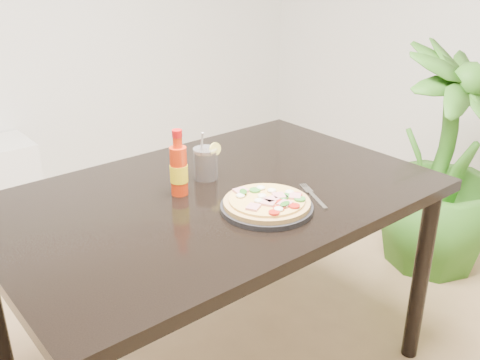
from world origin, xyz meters
TOP-DOWN VIEW (x-y plane):
  - dining_table at (-0.05, 0.37)m, footprint 1.40×0.90m
  - plate at (-0.01, 0.17)m, footprint 0.28×0.28m
  - pizza at (-0.01, 0.17)m, footprint 0.26×0.26m
  - hot_sauce_bottle at (-0.15, 0.43)m, footprint 0.06×0.06m
  - cola_cup at (-0.01, 0.48)m, footprint 0.09×0.08m
  - fork at (0.17, 0.15)m, footprint 0.09×0.18m
  - houseplant at (1.26, 0.33)m, footprint 0.68×0.68m
  - plant_pot at (1.26, 0.33)m, footprint 0.28×0.28m

SIDE VIEW (x-z plane):
  - plant_pot at x=1.26m, z-range 0.00..0.22m
  - houseplant at x=1.26m, z-range 0.00..1.08m
  - dining_table at x=-0.05m, z-range 0.29..1.04m
  - fork at x=0.17m, z-range 0.75..0.76m
  - plate at x=-0.01m, z-range 0.75..0.77m
  - pizza at x=-0.01m, z-range 0.76..0.79m
  - cola_cup at x=-0.01m, z-range 0.71..0.89m
  - hot_sauce_bottle at x=-0.15m, z-range 0.73..0.94m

